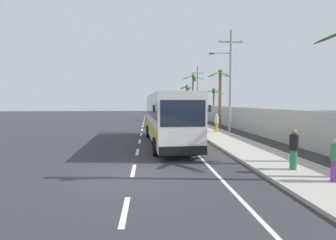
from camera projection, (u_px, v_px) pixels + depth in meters
name	position (u px, v px, depth m)	size (l,w,h in m)	color
ground_plane	(132.00, 175.00, 10.26)	(160.00, 160.00, 0.00)	#303035
sidewalk_kerb	(223.00, 138.00, 20.74)	(3.20, 90.00, 0.14)	#A8A399
lane_markings	(164.00, 133.00, 24.72)	(3.59, 71.00, 0.01)	white
boundary_wall	(249.00, 120.00, 24.94)	(0.24, 60.00, 2.45)	#B2B2AD
coach_bus_foreground	(168.00, 116.00, 18.15)	(3.31, 11.93, 3.79)	silver
motorcycle_beside_bus	(179.00, 124.00, 26.86)	(0.56, 1.96, 1.53)	black
pedestrian_near_kerb	(217.00, 122.00, 24.28)	(0.36, 0.36, 1.73)	gold
pedestrian_midwalk	(294.00, 148.00, 10.59)	(0.36, 0.36, 1.70)	#2D7A47
pedestrian_far_walk	(336.00, 160.00, 8.96)	(0.36, 0.36, 1.53)	#75388E
utility_pole_mid	(230.00, 78.00, 24.38)	(3.32, 0.24, 9.85)	#9E9E99
utility_pole_far	(198.00, 93.00, 39.61)	(1.91, 0.24, 8.59)	#9E9E99
palm_nearest	(220.00, 89.00, 29.90)	(3.09, 3.17, 6.82)	brown
palm_third	(193.00, 87.00, 42.86)	(3.76, 3.59, 7.76)	brown
palm_fourth	(214.00, 97.00, 38.25)	(2.94, 3.05, 5.13)	brown
palm_farthest	(187.00, 95.00, 47.84)	(2.79, 2.90, 6.33)	brown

